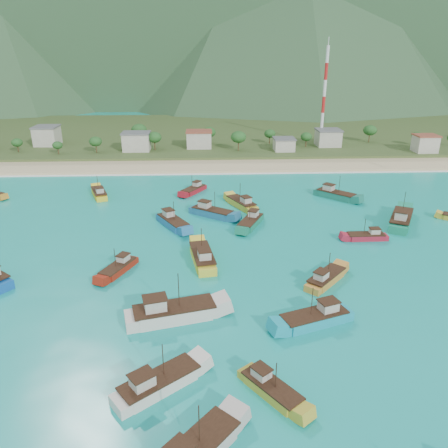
{
  "coord_description": "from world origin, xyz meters",
  "views": [
    {
      "loc": [
        -3.68,
        -68.63,
        37.96
      ],
      "look_at": [
        0.04,
        18.0,
        3.0
      ],
      "focal_mm": 35.0,
      "sensor_mm": 36.0,
      "label": 1
    }
  ],
  "objects_px": {
    "boat_15": "(173,313)",
    "boat_18": "(158,384)",
    "boat_9": "(119,269)",
    "boat_5": "(242,204)",
    "boat_0": "(315,319)",
    "boat_30": "(203,258)",
    "boat_31": "(366,237)",
    "boat_25": "(99,194)",
    "boat_12": "(271,390)",
    "radio_tower": "(324,96)",
    "boat_2": "(335,195)",
    "boat_29": "(194,190)",
    "boat_8": "(326,279)",
    "boat_10": "(401,220)",
    "boat_6": "(173,223)",
    "boat_27": "(212,213)",
    "boat_1": "(251,223)"
  },
  "relations": [
    {
      "from": "boat_25",
      "to": "boat_12",
      "type": "bearing_deg",
      "value": -84.96
    },
    {
      "from": "boat_18",
      "to": "boat_27",
      "type": "height_order",
      "value": "boat_27"
    },
    {
      "from": "boat_6",
      "to": "boat_30",
      "type": "xyz_separation_m",
      "value": [
        6.92,
        -18.54,
        0.07
      ]
    },
    {
      "from": "boat_1",
      "to": "boat_27",
      "type": "distance_m",
      "value": 11.05
    },
    {
      "from": "boat_10",
      "to": "boat_5",
      "type": "bearing_deg",
      "value": -171.78
    },
    {
      "from": "radio_tower",
      "to": "boat_8",
      "type": "distance_m",
      "value": 115.53
    },
    {
      "from": "boat_8",
      "to": "boat_31",
      "type": "height_order",
      "value": "boat_8"
    },
    {
      "from": "boat_10",
      "to": "boat_12",
      "type": "height_order",
      "value": "boat_10"
    },
    {
      "from": "radio_tower",
      "to": "boat_6",
      "type": "xyz_separation_m",
      "value": [
        -54.97,
        -83.31,
        -19.51
      ]
    },
    {
      "from": "boat_10",
      "to": "boat_29",
      "type": "height_order",
      "value": "boat_10"
    },
    {
      "from": "boat_10",
      "to": "boat_29",
      "type": "relative_size",
      "value": 1.45
    },
    {
      "from": "boat_9",
      "to": "boat_10",
      "type": "relative_size",
      "value": 0.68
    },
    {
      "from": "boat_25",
      "to": "boat_5",
      "type": "bearing_deg",
      "value": -35.81
    },
    {
      "from": "boat_2",
      "to": "boat_9",
      "type": "distance_m",
      "value": 65.17
    },
    {
      "from": "boat_0",
      "to": "boat_18",
      "type": "relative_size",
      "value": 1.09
    },
    {
      "from": "boat_18",
      "to": "boat_5",
      "type": "bearing_deg",
      "value": 129.35
    },
    {
      "from": "boat_30",
      "to": "boat_12",
      "type": "bearing_deg",
      "value": -86.02
    },
    {
      "from": "radio_tower",
      "to": "boat_6",
      "type": "height_order",
      "value": "radio_tower"
    },
    {
      "from": "boat_9",
      "to": "boat_31",
      "type": "relative_size",
      "value": 1.08
    },
    {
      "from": "boat_5",
      "to": "boat_27",
      "type": "height_order",
      "value": "boat_27"
    },
    {
      "from": "boat_2",
      "to": "boat_6",
      "type": "height_order",
      "value": "boat_2"
    },
    {
      "from": "boat_12",
      "to": "boat_29",
      "type": "bearing_deg",
      "value": -119.49
    },
    {
      "from": "radio_tower",
      "to": "boat_5",
      "type": "relative_size",
      "value": 3.29
    },
    {
      "from": "boat_1",
      "to": "boat_12",
      "type": "height_order",
      "value": "boat_1"
    },
    {
      "from": "boat_0",
      "to": "boat_1",
      "type": "relative_size",
      "value": 1.09
    },
    {
      "from": "boat_1",
      "to": "boat_30",
      "type": "distance_m",
      "value": 21.12
    },
    {
      "from": "boat_2",
      "to": "boat_18",
      "type": "relative_size",
      "value": 0.99
    },
    {
      "from": "boat_2",
      "to": "boat_25",
      "type": "bearing_deg",
      "value": -49.78
    },
    {
      "from": "boat_18",
      "to": "boat_31",
      "type": "distance_m",
      "value": 58.55
    },
    {
      "from": "boat_5",
      "to": "boat_18",
      "type": "height_order",
      "value": "boat_5"
    },
    {
      "from": "boat_27",
      "to": "boat_25",
      "type": "bearing_deg",
      "value": -83.2
    },
    {
      "from": "boat_15",
      "to": "boat_18",
      "type": "distance_m",
      "value": 14.6
    },
    {
      "from": "boat_15",
      "to": "boat_18",
      "type": "bearing_deg",
      "value": -17.21
    },
    {
      "from": "boat_9",
      "to": "boat_29",
      "type": "relative_size",
      "value": 0.98
    },
    {
      "from": "boat_29",
      "to": "boat_30",
      "type": "height_order",
      "value": "boat_30"
    },
    {
      "from": "boat_9",
      "to": "boat_0",
      "type": "bearing_deg",
      "value": 176.53
    },
    {
      "from": "boat_2",
      "to": "boat_8",
      "type": "xyz_separation_m",
      "value": [
        -14.6,
        -45.73,
        -0.18
      ]
    },
    {
      "from": "boat_5",
      "to": "boat_31",
      "type": "xyz_separation_m",
      "value": [
        25.01,
        -21.8,
        -0.26
      ]
    },
    {
      "from": "radio_tower",
      "to": "boat_1",
      "type": "distance_m",
      "value": 93.71
    },
    {
      "from": "boat_2",
      "to": "boat_25",
      "type": "height_order",
      "value": "boat_2"
    },
    {
      "from": "radio_tower",
      "to": "boat_0",
      "type": "xyz_separation_m",
      "value": [
        -31.32,
        -122.7,
        -19.51
      ]
    },
    {
      "from": "boat_10",
      "to": "boat_30",
      "type": "height_order",
      "value": "boat_10"
    },
    {
      "from": "boat_30",
      "to": "boat_31",
      "type": "relative_size",
      "value": 1.42
    },
    {
      "from": "boat_0",
      "to": "boat_27",
      "type": "height_order",
      "value": "boat_27"
    },
    {
      "from": "boat_9",
      "to": "boat_5",
      "type": "bearing_deg",
      "value": -101.17
    },
    {
      "from": "boat_5",
      "to": "boat_10",
      "type": "distance_m",
      "value": 38.43
    },
    {
      "from": "radio_tower",
      "to": "boat_25",
      "type": "relative_size",
      "value": 3.5
    },
    {
      "from": "boat_0",
      "to": "boat_15",
      "type": "height_order",
      "value": "boat_15"
    },
    {
      "from": "boat_1",
      "to": "boat_10",
      "type": "relative_size",
      "value": 0.78
    },
    {
      "from": "boat_8",
      "to": "boat_10",
      "type": "relative_size",
      "value": 0.67
    }
  ]
}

